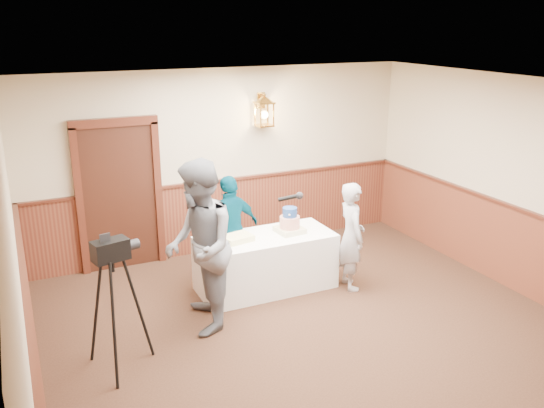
% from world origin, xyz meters
% --- Properties ---
extents(ground, '(7.00, 7.00, 0.00)m').
position_xyz_m(ground, '(0.00, 0.00, 0.00)').
color(ground, '#321D13').
rests_on(ground, ground).
extents(room_shell, '(6.02, 7.02, 2.81)m').
position_xyz_m(room_shell, '(-0.05, 0.45, 1.52)').
color(room_shell, '#C5B993').
rests_on(room_shell, ground).
extents(display_table, '(1.80, 0.80, 0.75)m').
position_xyz_m(display_table, '(-0.03, 1.90, 0.38)').
color(display_table, white).
rests_on(display_table, ground).
extents(tiered_cake, '(0.36, 0.36, 0.35)m').
position_xyz_m(tiered_cake, '(0.32, 1.89, 0.89)').
color(tiered_cake, beige).
rests_on(tiered_cake, display_table).
extents(sheet_cake_yellow, '(0.41, 0.34, 0.07)m').
position_xyz_m(sheet_cake_yellow, '(-0.42, 1.89, 0.79)').
color(sheet_cake_yellow, '#EFEF8F').
rests_on(sheet_cake_yellow, display_table).
extents(sheet_cake_green, '(0.29, 0.23, 0.06)m').
position_xyz_m(sheet_cake_green, '(-0.75, 2.06, 0.78)').
color(sheet_cake_green, '#9FD395').
rests_on(sheet_cake_green, display_table).
extents(interviewer, '(1.58, 1.13, 2.02)m').
position_xyz_m(interviewer, '(-1.13, 1.28, 1.01)').
color(interviewer, slate).
rests_on(interviewer, ground).
extents(baker, '(0.44, 0.59, 1.46)m').
position_xyz_m(baker, '(1.02, 1.46, 0.73)').
color(baker, '#9E9DA3').
rests_on(baker, ground).
extents(assistant_p, '(0.95, 0.59, 1.50)m').
position_xyz_m(assistant_p, '(-0.35, 2.33, 0.75)').
color(assistant_p, '#024055').
rests_on(assistant_p, ground).
extents(tv_camera_rig, '(0.56, 0.52, 1.42)m').
position_xyz_m(tv_camera_rig, '(-2.16, 0.84, 0.64)').
color(tv_camera_rig, black).
rests_on(tv_camera_rig, ground).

